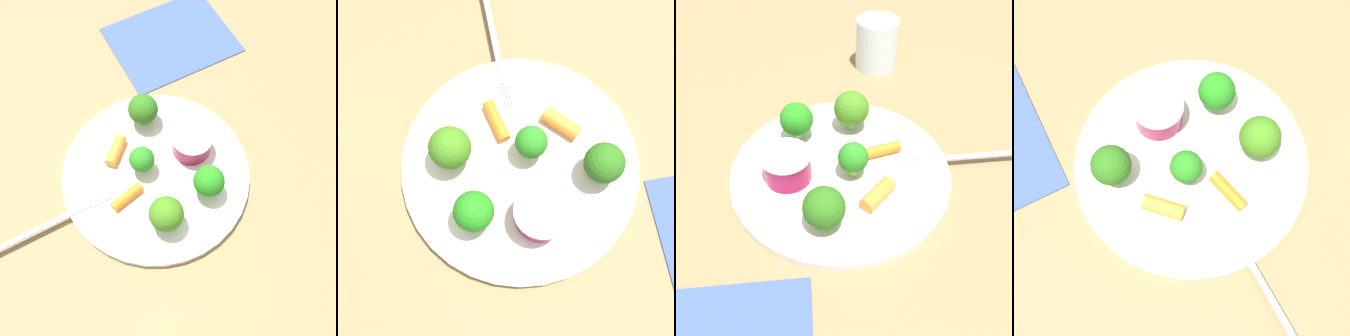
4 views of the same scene
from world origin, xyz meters
The scene contains 11 objects.
ground_plane centered at (0.00, 0.00, 0.00)m, with size 2.40×2.40×0.00m, color olive.
plate centered at (0.00, 0.00, 0.01)m, with size 0.26×0.26×0.01m, color silver.
sauce_cup centered at (0.05, 0.03, 0.03)m, with size 0.06×0.06×0.04m.
broccoli_floret_0 centered at (-0.02, 0.01, 0.04)m, with size 0.04×0.04×0.05m.
broccoli_floret_1 centered at (-0.01, 0.09, 0.04)m, with size 0.04×0.04×0.05m.
broccoli_floret_2 centered at (0.07, -0.03, 0.04)m, with size 0.04×0.04×0.05m.
broccoli_floret_3 centered at (0.01, -0.07, 0.04)m, with size 0.05×0.05×0.06m.
carrot_stick_0 centered at (-0.05, 0.04, 0.02)m, with size 0.02×0.02×0.05m, color orange.
carrot_stick_1 centered at (-0.04, -0.04, 0.02)m, with size 0.01×0.01×0.05m, color orange.
fork centered at (-0.14, -0.06, 0.01)m, with size 0.16×0.08×0.00m.
napkin centered at (0.05, 0.25, 0.00)m, with size 0.20×0.16×0.00m, color #384D83.
Camera 1 is at (-0.01, -0.26, 0.55)m, focal length 45.59 mm.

